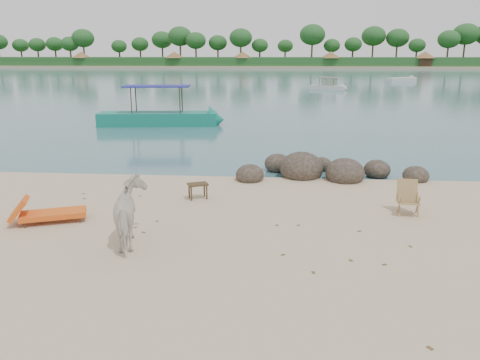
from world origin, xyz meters
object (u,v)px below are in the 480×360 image
Objects in this scene: side_table at (198,192)px; lounge_chair at (53,212)px; boat_near at (157,92)px; boulders at (319,171)px; cow at (132,214)px; deck_chair at (409,200)px.

lounge_chair is (-3.22, -2.14, 0.06)m from side_table.
boat_near reaches higher than side_table.
lounge_chair is at bearing -143.87° from boulders.
boat_near is at bearing -95.66° from cow.
boat_near is at bearing 84.71° from side_table.
boulders is at bearing -144.10° from cow.
boulders is at bearing -60.36° from boat_near.
cow is at bearing -151.64° from deck_chair.
side_table is 0.07× the size of boat_near.
boat_near reaches higher than lounge_chair.
cow is at bearing -84.08° from boat_near.
boulders is at bearing 124.90° from deck_chair.
lounge_chair is 8.90m from deck_chair.
boat_near is (-1.55, 16.55, 1.58)m from lounge_chair.
cow reaches higher than side_table.
deck_chair is 0.11× the size of boat_near.
deck_chair is at bearing -62.48° from boat_near.
side_table is 3.87m from lounge_chair.
cow is 6.89m from deck_chair.
boulders is at bearing 14.62° from side_table.
cow reaches higher than boulders.
boat_near is (-10.37, 15.34, 1.43)m from deck_chair.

